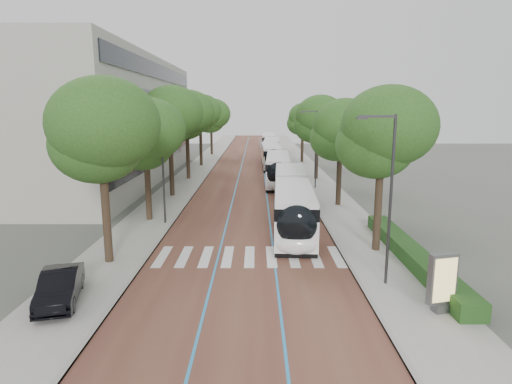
{
  "coord_description": "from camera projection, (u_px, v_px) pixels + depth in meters",
  "views": [
    {
      "loc": [
        0.59,
        -22.3,
        8.4
      ],
      "look_at": [
        0.56,
        8.05,
        2.4
      ],
      "focal_mm": 30.0,
      "sensor_mm": 36.0,
      "label": 1
    }
  ],
  "objects": [
    {
      "name": "office_building",
      "position": [
        84.0,
        120.0,
        49.64
      ],
      "size": [
        18.11,
        40.0,
        14.0
      ],
      "color": "#A5A399",
      "rests_on": "ground"
    },
    {
      "name": "sidewalk_left",
      "position": [
        201.0,
        165.0,
        62.75
      ],
      "size": [
        4.0,
        140.0,
        0.12
      ],
      "primitive_type": "cube",
      "color": "#97948F",
      "rests_on": "ground"
    },
    {
      "name": "bus_queued_0",
      "position": [
        278.0,
        170.0,
        47.55
      ],
      "size": [
        3.04,
        12.49,
        3.2
      ],
      "rotation": [
        0.0,
        0.0,
        -0.04
      ],
      "color": "white",
      "rests_on": "ground"
    },
    {
      "name": "bus_queued_1",
      "position": [
        271.0,
        156.0,
        60.65
      ],
      "size": [
        2.69,
        12.43,
        3.2
      ],
      "rotation": [
        0.0,
        0.0,
        0.01
      ],
      "color": "white",
      "rests_on": "ground"
    },
    {
      "name": "hedge",
      "position": [
        412.0,
        254.0,
        23.4
      ],
      "size": [
        1.2,
        14.0,
        0.8
      ],
      "primitive_type": "cube",
      "color": "#1A3E15",
      "rests_on": "sidewalk_right"
    },
    {
      "name": "streetlight_near",
      "position": [
        387.0,
        187.0,
        19.63
      ],
      "size": [
        1.82,
        0.2,
        8.0
      ],
      "color": "#2F2F32",
      "rests_on": "sidewalk_right"
    },
    {
      "name": "trees_left",
      "position": [
        186.0,
        120.0,
        48.86
      ],
      "size": [
        6.4,
        61.05,
        9.86
      ],
      "color": "black",
      "rests_on": "ground"
    },
    {
      "name": "ad_panel",
      "position": [
        442.0,
        282.0,
        17.41
      ],
      "size": [
        1.25,
        0.61,
        2.51
      ],
      "rotation": [
        0.0,
        0.0,
        0.24
      ],
      "color": "#59595B",
      "rests_on": "sidewalk_right"
    },
    {
      "name": "zebra_crossing",
      "position": [
        250.0,
        256.0,
        24.49
      ],
      "size": [
        10.55,
        3.6,
        0.01
      ],
      "color": "silver",
      "rests_on": "ground"
    },
    {
      "name": "streetlight_far",
      "position": [
        315.0,
        143.0,
        44.15
      ],
      "size": [
        1.82,
        0.2,
        8.0
      ],
      "color": "#2F2F32",
      "rests_on": "sidewalk_right"
    },
    {
      "name": "trees_right",
      "position": [
        327.0,
        126.0,
        43.13
      ],
      "size": [
        5.77,
        47.17,
        9.29
      ],
      "color": "black",
      "rests_on": "ground"
    },
    {
      "name": "lead_bus",
      "position": [
        292.0,
        200.0,
        32.03
      ],
      "size": [
        3.44,
        18.5,
        3.2
      ],
      "rotation": [
        0.0,
        0.0,
        -0.05
      ],
      "color": "black",
      "rests_on": "ground"
    },
    {
      "name": "sidewalk_right",
      "position": [
        303.0,
        165.0,
        62.73
      ],
      "size": [
        4.0,
        140.0,
        0.12
      ],
      "primitive_type": "cube",
      "color": "#97948F",
      "rests_on": "ground"
    },
    {
      "name": "bus_queued_3",
      "position": [
        269.0,
        142.0,
        85.4
      ],
      "size": [
        2.78,
        12.45,
        3.2
      ],
      "rotation": [
        0.0,
        0.0,
        -0.02
      ],
      "color": "white",
      "rests_on": "ground"
    },
    {
      "name": "bus_queued_2",
      "position": [
        272.0,
        148.0,
        72.49
      ],
      "size": [
        3.11,
        12.5,
        3.2
      ],
      "rotation": [
        0.0,
        0.0,
        -0.05
      ],
      "color": "white",
      "rests_on": "ground"
    },
    {
      "name": "ground",
      "position": [
        246.0,
        263.0,
        23.51
      ],
      "size": [
        160.0,
        160.0,
        0.0
      ],
      "primitive_type": "plane",
      "color": "#51544C",
      "rests_on": "ground"
    },
    {
      "name": "kerb_left",
      "position": [
        214.0,
        165.0,
        62.74
      ],
      "size": [
        0.2,
        140.0,
        0.14
      ],
      "primitive_type": "cube",
      "color": "gray",
      "rests_on": "ground"
    },
    {
      "name": "kerb_right",
      "position": [
        290.0,
        165.0,
        62.74
      ],
      "size": [
        0.2,
        140.0,
        0.14
      ],
      "primitive_type": "cube",
      "color": "gray",
      "rests_on": "ground"
    },
    {
      "name": "parked_car",
      "position": [
        60.0,
        287.0,
        18.43
      ],
      "size": [
        2.51,
        4.5,
        1.4
      ],
      "primitive_type": "imported",
      "rotation": [
        0.0,
        0.0,
        0.25
      ],
      "color": "black",
      "rests_on": "sidewalk_left"
    },
    {
      "name": "road",
      "position": [
        252.0,
        166.0,
        62.75
      ],
      "size": [
        11.0,
        140.0,
        0.02
      ],
      "primitive_type": "cube",
      "color": "#572D27",
      "rests_on": "ground"
    },
    {
      "name": "lamp_post_left",
      "position": [
        163.0,
        169.0,
        30.56
      ],
      "size": [
        0.14,
        0.14,
        8.0
      ],
      "primitive_type": "cylinder",
      "color": "#2F2F32",
      "rests_on": "sidewalk_left"
    },
    {
      "name": "lane_line_right",
      "position": [
        263.0,
        166.0,
        62.75
      ],
      "size": [
        0.12,
        126.0,
        0.01
      ],
      "primitive_type": "cube",
      "color": "#2683BF",
      "rests_on": "road"
    },
    {
      "name": "lane_line_left",
      "position": [
        241.0,
        166.0,
        62.75
      ],
      "size": [
        0.12,
        126.0,
        0.01
      ],
      "primitive_type": "cube",
      "color": "#2683BF",
      "rests_on": "road"
    }
  ]
}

